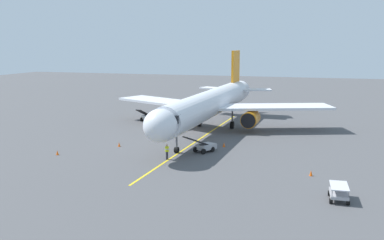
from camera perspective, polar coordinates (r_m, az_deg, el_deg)
name	(u,v)px	position (r m, az deg, el deg)	size (l,w,h in m)	color
ground_plane	(202,131)	(63.10, 1.36, -1.46)	(220.00, 220.00, 0.00)	#4C4C4F
apron_lead_in_line	(199,140)	(57.31, 0.90, -2.63)	(0.24, 40.00, 0.01)	yellow
airplane	(211,104)	(62.56, 2.49, 2.16)	(34.77, 40.31, 11.50)	silver
ground_crew_marshaller	(167,152)	(47.51, -3.35, -4.23)	(0.47, 0.42, 1.71)	#23232D
belt_loader_near_nose	(147,116)	(71.69, -5.95, 0.47)	(1.74, 4.66, 2.32)	white
belt_loader_portside	(204,146)	(50.74, 1.67, -3.49)	(3.27, 4.58, 2.32)	#9E9EA3
baggage_cart_starboard_side	(339,192)	(37.44, 18.94, -9.10)	(1.66, 2.66, 1.27)	#9E9EA3
safety_cone_nose_left	(57,153)	(51.85, -17.47, -4.16)	(0.32, 0.32, 0.55)	#F2590F
safety_cone_nose_right	(311,173)	(43.38, 15.54, -6.82)	(0.32, 0.32, 0.55)	#F2590F
safety_cone_wing_port	(224,145)	(53.44, 4.28, -3.30)	(0.32, 0.32, 0.55)	#F2590F
safety_cone_wing_starboard	(119,144)	(54.23, -9.67, -3.22)	(0.32, 0.32, 0.55)	#F2590F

